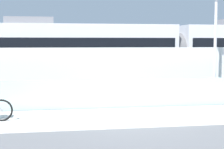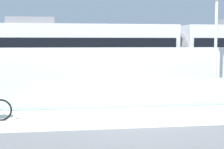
% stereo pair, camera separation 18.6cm
% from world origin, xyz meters
% --- Properties ---
extents(ground_plane, '(200.00, 200.00, 0.00)m').
position_xyz_m(ground_plane, '(0.00, 0.00, 0.00)').
color(ground_plane, slate).
extents(bike_path_deck, '(32.00, 3.20, 0.01)m').
position_xyz_m(bike_path_deck, '(0.00, 0.00, 0.01)').
color(bike_path_deck, silver).
rests_on(bike_path_deck, ground).
extents(glass_parapet, '(32.00, 0.05, 1.10)m').
position_xyz_m(glass_parapet, '(0.00, 1.85, 0.55)').
color(glass_parapet, silver).
rests_on(glass_parapet, ground).
extents(concrete_barrier_wall, '(32.00, 0.36, 2.31)m').
position_xyz_m(concrete_barrier_wall, '(0.00, 3.65, 1.16)').
color(concrete_barrier_wall, silver).
rests_on(concrete_barrier_wall, ground).
extents(tram_rail_near, '(32.00, 0.08, 0.01)m').
position_xyz_m(tram_rail_near, '(0.00, 6.13, 0.00)').
color(tram_rail_near, '#595654').
rests_on(tram_rail_near, ground).
extents(tram_rail_far, '(32.00, 0.08, 0.01)m').
position_xyz_m(tram_rail_far, '(0.00, 7.57, 0.00)').
color(tram_rail_far, '#595654').
rests_on(tram_rail_far, ground).
extents(tram, '(22.56, 2.54, 3.81)m').
position_xyz_m(tram, '(3.91, 6.85, 1.89)').
color(tram, silver).
rests_on(tram, ground).
extents(lamp_post_antenna, '(0.28, 0.28, 5.20)m').
position_xyz_m(lamp_post_antenna, '(3.97, 2.15, 3.29)').
color(lamp_post_antenna, gray).
rests_on(lamp_post_antenna, ground).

